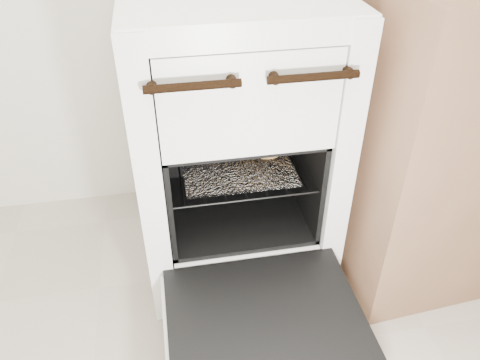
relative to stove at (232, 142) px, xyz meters
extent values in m
cube|color=white|center=(0.00, 0.01, 0.01)|extent=(0.59, 0.63, 0.90)
cylinder|color=black|center=(-0.14, -0.32, 0.34)|extent=(0.22, 0.02, 0.02)
cylinder|color=black|center=(0.14, -0.32, 0.34)|extent=(0.22, 0.02, 0.02)
cube|color=black|center=(0.00, -0.50, -0.24)|extent=(0.51, 0.39, 0.02)
cube|color=white|center=(0.00, -0.50, -0.26)|extent=(0.53, 0.41, 0.02)
cylinder|color=black|center=(-0.21, -0.07, -0.03)|extent=(0.01, 0.41, 0.01)
cylinder|color=black|center=(0.21, -0.07, -0.03)|extent=(0.01, 0.41, 0.01)
cylinder|color=black|center=(0.00, -0.26, -0.03)|extent=(0.42, 0.01, 0.01)
cylinder|color=black|center=(0.00, 0.13, -0.03)|extent=(0.42, 0.01, 0.01)
cylinder|color=black|center=(-0.18, -0.07, -0.03)|extent=(0.01, 0.39, 0.01)
cylinder|color=black|center=(-0.12, -0.07, -0.03)|extent=(0.01, 0.39, 0.01)
cylinder|color=black|center=(-0.06, -0.07, -0.03)|extent=(0.01, 0.39, 0.01)
cylinder|color=black|center=(0.00, -0.07, -0.03)|extent=(0.01, 0.39, 0.01)
cylinder|color=black|center=(0.06, -0.07, -0.03)|extent=(0.01, 0.39, 0.01)
cylinder|color=black|center=(0.12, -0.07, -0.03)|extent=(0.01, 0.39, 0.01)
cylinder|color=black|center=(0.18, -0.07, -0.03)|extent=(0.01, 0.39, 0.01)
cube|color=silver|center=(0.00, -0.08, -0.03)|extent=(0.33, 0.29, 0.01)
ellipsoid|color=#B77D49|center=(0.07, -0.01, 0.00)|extent=(0.11, 0.11, 0.05)
ellipsoid|color=#B77D49|center=(0.10, -0.06, 0.00)|extent=(0.14, 0.14, 0.05)
ellipsoid|color=#B77D49|center=(0.07, 0.01, -0.01)|extent=(0.10, 0.10, 0.04)
cube|color=brown|center=(0.80, -0.09, 0.04)|extent=(1.00, 0.71, 0.96)
camera|label=1|loc=(-0.21, -1.27, 0.77)|focal=35.00mm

